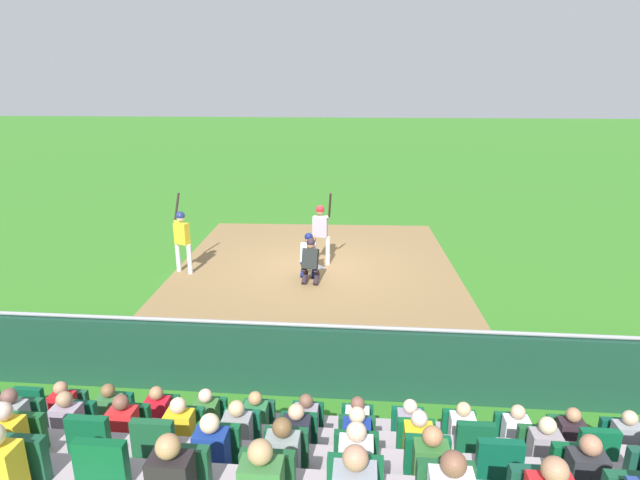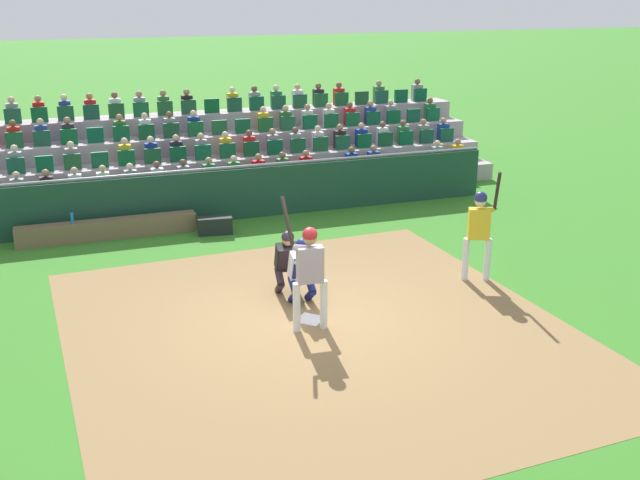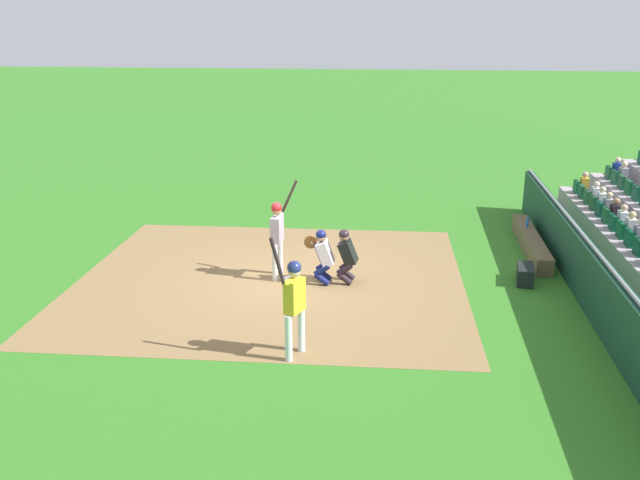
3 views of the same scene
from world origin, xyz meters
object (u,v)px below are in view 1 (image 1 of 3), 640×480
at_px(batter_at_plate, 320,228).
at_px(catcher_crouching, 309,252).
at_px(home_plate_marker, 315,267).
at_px(dugout_bench, 444,372).
at_px(water_bottle_on_bench, 488,357).
at_px(home_plate_umpire, 310,259).
at_px(equipment_duffel_bag, 314,353).
at_px(on_deck_batter, 182,235).

height_order(batter_at_plate, catcher_crouching, batter_at_plate).
height_order(home_plate_marker, batter_at_plate, batter_at_plate).
bearing_deg(home_plate_marker, dugout_bench, -63.79).
bearing_deg(water_bottle_on_bench, home_plate_marker, 121.82).
bearing_deg(water_bottle_on_bench, dugout_bench, -179.91).
bearing_deg(home_plate_umpire, dugout_bench, -57.88).
bearing_deg(equipment_duffel_bag, on_deck_batter, 139.04).
bearing_deg(water_bottle_on_bench, on_deck_batter, 144.85).
bearing_deg(catcher_crouching, dugout_bench, -59.83).
bearing_deg(on_deck_batter, water_bottle_on_bench, -35.15).
bearing_deg(home_plate_umpire, on_deck_batter, 171.14).
xyz_separation_m(equipment_duffel_bag, on_deck_batter, (-4.26, 4.71, 0.93)).
bearing_deg(home_plate_umpire, batter_at_plate, 85.47).
bearing_deg(water_bottle_on_bench, catcher_crouching, 126.05).
height_order(catcher_crouching, water_bottle_on_bench, catcher_crouching).
bearing_deg(batter_at_plate, on_deck_batter, -164.98).
xyz_separation_m(batter_at_plate, dugout_bench, (2.79, -6.27, -0.93)).
distance_m(batter_at_plate, home_plate_umpire, 1.69).
relative_size(water_bottle_on_bench, equipment_duffel_bag, 0.32).
xyz_separation_m(batter_at_plate, catcher_crouching, (-0.23, -1.09, -0.43)).
xyz_separation_m(home_plate_marker, water_bottle_on_bench, (3.68, -5.93, 0.55)).
bearing_deg(equipment_duffel_bag, home_plate_umpire, 103.91).
bearing_deg(batter_at_plate, water_bottle_on_bench, -60.51).
distance_m(home_plate_marker, equipment_duffel_bag, 5.43).
xyz_separation_m(catcher_crouching, home_plate_umpire, (0.10, -0.54, -0.02)).
distance_m(home_plate_umpire, on_deck_batter, 3.82).
distance_m(home_plate_marker, on_deck_batter, 3.98).
bearing_deg(dugout_bench, on_deck_batter, 141.88).
bearing_deg(on_deck_batter, home_plate_umpire, -8.86).
bearing_deg(equipment_duffel_bag, catcher_crouching, 104.29).
bearing_deg(equipment_duffel_bag, home_plate_marker, 102.28).
relative_size(home_plate_marker, dugout_bench, 0.11).
relative_size(home_plate_marker, home_plate_umpire, 0.34).
relative_size(batter_at_plate, equipment_duffel_bag, 2.86).
distance_m(home_plate_umpire, water_bottle_on_bench, 5.93).
xyz_separation_m(catcher_crouching, equipment_duffel_bag, (0.60, -4.66, -0.52)).
xyz_separation_m(catcher_crouching, dugout_bench, (3.02, -5.19, -0.50)).
xyz_separation_m(home_plate_umpire, water_bottle_on_bench, (3.68, -4.65, -0.13)).
bearing_deg(dugout_bench, home_plate_umpire, 122.12).
relative_size(home_plate_marker, catcher_crouching, 0.34).
bearing_deg(catcher_crouching, home_plate_marker, 82.59).
height_order(home_plate_umpire, equipment_duffel_bag, home_plate_umpire).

